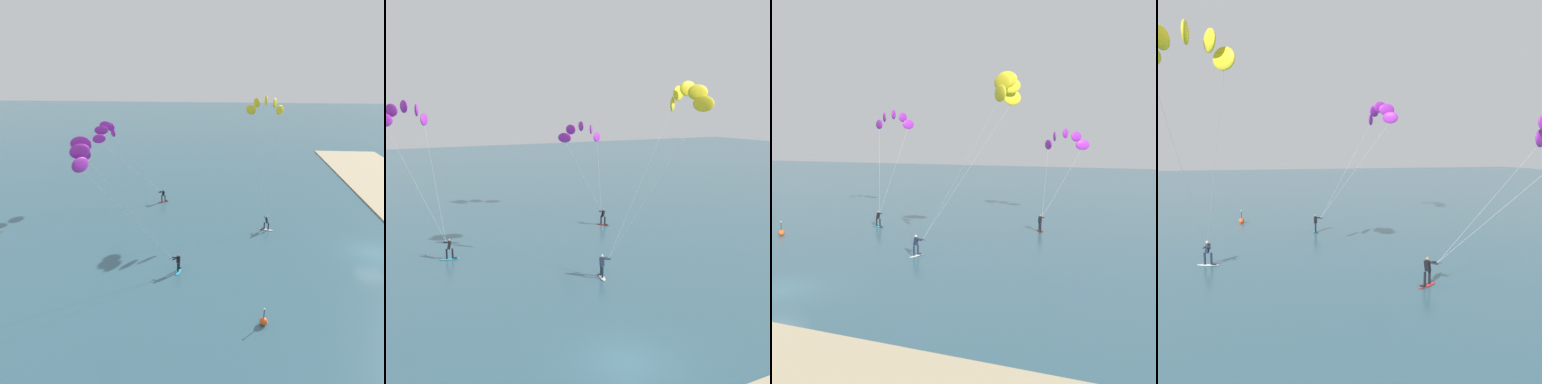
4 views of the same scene
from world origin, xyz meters
TOP-DOWN VIEW (x-y plane):
  - ground_plane at (0.00, 0.00)m, footprint 240.00×240.00m
  - kitesurfer_nearshore at (-6.25, 24.91)m, footprint 5.04×8.33m
  - kitesurfer_mid_water at (10.95, 9.85)m, footprint 8.16×4.57m
  - kitesurfer_far_out at (12.66, 29.06)m, footprint 5.18×9.09m

SIDE VIEW (x-z plane):
  - ground_plane at x=0.00m, z-range 0.00..0.00m
  - kitesurfer_far_out at x=12.66m, z-range 3.52..13.67m
  - kitesurfer_nearshore at x=-6.25m, z-range 4.53..16.84m
  - kitesurfer_mid_water at x=10.95m, z-range 5.10..18.68m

